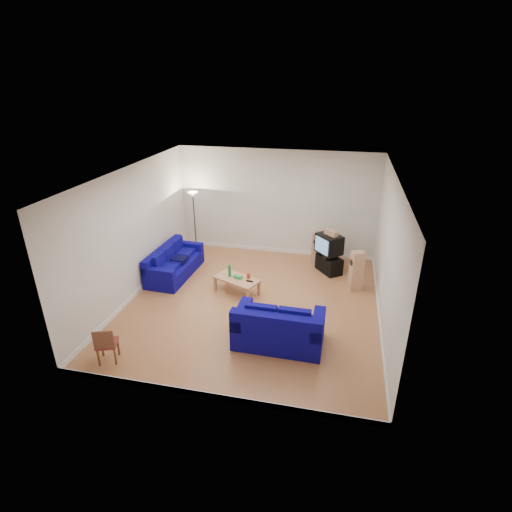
% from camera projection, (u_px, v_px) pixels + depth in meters
% --- Properties ---
extents(room, '(6.01, 6.51, 3.21)m').
position_uv_depth(room, '(252.00, 245.00, 9.17)').
color(room, brown).
rests_on(room, ground).
extents(sofa_three_seat, '(0.98, 2.10, 0.80)m').
position_uv_depth(sofa_three_seat, '(173.00, 265.00, 11.11)').
color(sofa_three_seat, '#0C0759').
rests_on(sofa_three_seat, ground).
extents(sofa_loveseat, '(1.83, 1.04, 0.91)m').
position_uv_depth(sofa_loveseat, '(278.00, 330.00, 8.18)').
color(sofa_loveseat, '#0C0759').
rests_on(sofa_loveseat, ground).
extents(coffee_table, '(1.28, 0.98, 0.42)m').
position_uv_depth(coffee_table, '(237.00, 280.00, 10.14)').
color(coffee_table, tan).
rests_on(coffee_table, ground).
extents(bottle, '(0.09, 0.09, 0.31)m').
position_uv_depth(bottle, '(230.00, 271.00, 10.15)').
color(bottle, '#197233').
rests_on(bottle, coffee_table).
extents(tissue_box, '(0.23, 0.16, 0.08)m').
position_uv_depth(tissue_box, '(238.00, 277.00, 10.09)').
color(tissue_box, green).
rests_on(tissue_box, coffee_table).
extents(red_canister, '(0.11, 0.11, 0.14)m').
position_uv_depth(red_canister, '(248.00, 276.00, 10.10)').
color(red_canister, red).
rests_on(red_canister, coffee_table).
extents(remote, '(0.18, 0.08, 0.02)m').
position_uv_depth(remote, '(250.00, 281.00, 9.95)').
color(remote, black).
rests_on(remote, coffee_table).
extents(tv_stand, '(0.81, 0.88, 0.47)m').
position_uv_depth(tv_stand, '(329.00, 264.00, 11.30)').
color(tv_stand, black).
rests_on(tv_stand, ground).
extents(av_receiver, '(0.51, 0.55, 0.10)m').
position_uv_depth(av_receiver, '(329.00, 255.00, 11.15)').
color(av_receiver, black).
rests_on(av_receiver, tv_stand).
extents(television, '(0.84, 0.85, 0.53)m').
position_uv_depth(television, '(329.00, 244.00, 11.07)').
color(television, black).
rests_on(television, av_receiver).
extents(centre_speaker, '(0.41, 0.40, 0.14)m').
position_uv_depth(centre_speaker, '(331.00, 233.00, 10.93)').
color(centre_speaker, tan).
rests_on(centre_speaker, television).
extents(speaker_left, '(0.27, 0.33, 0.97)m').
position_uv_depth(speaker_left, '(316.00, 248.00, 11.75)').
color(speaker_left, tan).
rests_on(speaker_left, ground).
extents(speaker_right, '(0.38, 0.35, 1.07)m').
position_uv_depth(speaker_right, '(356.00, 271.00, 10.23)').
color(speaker_right, tan).
rests_on(speaker_right, ground).
extents(floor_lamp, '(0.33, 0.33, 1.94)m').
position_uv_depth(floor_lamp, '(193.00, 203.00, 12.03)').
color(floor_lamp, black).
rests_on(floor_lamp, ground).
extents(dining_chair, '(0.48, 0.48, 0.79)m').
position_uv_depth(dining_chair, '(106.00, 343.00, 7.62)').
color(dining_chair, brown).
rests_on(dining_chair, ground).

